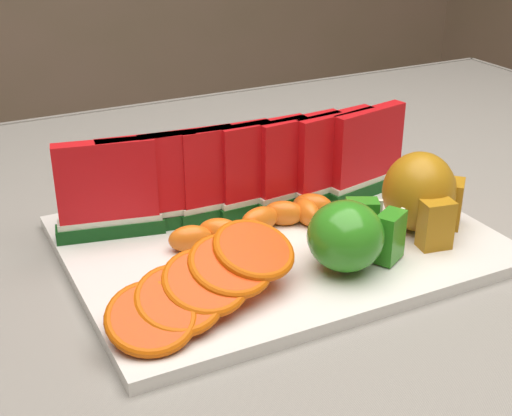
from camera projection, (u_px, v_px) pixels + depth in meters
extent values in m
cube|color=#513621|center=(236.00, 275.00, 0.70)|extent=(1.40, 0.90, 0.03)
cube|color=#513621|center=(442.00, 274.00, 1.44)|extent=(0.06, 0.06, 0.72)
cube|color=gray|center=(236.00, 258.00, 0.69)|extent=(1.52, 1.02, 0.01)
cube|color=gray|center=(101.00, 170.00, 1.15)|extent=(1.52, 0.01, 0.20)
cube|color=silver|center=(277.00, 241.00, 0.70)|extent=(0.40, 0.30, 0.01)
ellipsoid|color=#198118|center=(346.00, 236.00, 0.63)|extent=(0.07, 0.07, 0.06)
cube|color=#198118|center=(390.00, 237.00, 0.65)|extent=(0.04, 0.03, 0.05)
cube|color=beige|center=(395.00, 235.00, 0.65)|extent=(0.03, 0.02, 0.04)
cube|color=#198118|center=(361.00, 223.00, 0.67)|extent=(0.03, 0.03, 0.05)
cube|color=beige|center=(367.00, 222.00, 0.67)|extent=(0.03, 0.02, 0.04)
ellipsoid|color=#AA7612|center=(419.00, 192.00, 0.70)|extent=(0.08, 0.08, 0.08)
cube|color=#AA7612|center=(436.00, 224.00, 0.67)|extent=(0.03, 0.03, 0.05)
cube|color=#AA7612|center=(452.00, 203.00, 0.71)|extent=(0.04, 0.04, 0.05)
cylinder|color=silver|center=(282.00, 155.00, 0.92)|extent=(0.23, 0.23, 0.01)
cube|color=#083812|center=(111.00, 229.00, 0.70)|extent=(0.11, 0.04, 0.01)
cube|color=silver|center=(110.00, 220.00, 0.69)|extent=(0.10, 0.04, 0.01)
cube|color=#B80006|center=(106.00, 180.00, 0.68)|extent=(0.10, 0.04, 0.08)
cube|color=#083812|center=(151.00, 223.00, 0.71)|extent=(0.11, 0.04, 0.01)
cube|color=silver|center=(151.00, 214.00, 0.71)|extent=(0.10, 0.03, 0.01)
cube|color=#B80006|center=(148.00, 175.00, 0.69)|extent=(0.10, 0.03, 0.08)
cube|color=#083812|center=(190.00, 216.00, 0.72)|extent=(0.11, 0.03, 0.01)
cube|color=silver|center=(190.00, 207.00, 0.72)|extent=(0.10, 0.03, 0.01)
cube|color=#B80006|center=(188.00, 169.00, 0.70)|extent=(0.10, 0.02, 0.08)
cube|color=#083812|center=(227.00, 210.00, 0.74)|extent=(0.11, 0.02, 0.01)
cube|color=silver|center=(227.00, 202.00, 0.73)|extent=(0.10, 0.02, 0.01)
cube|color=#B80006|center=(227.00, 164.00, 0.72)|extent=(0.10, 0.02, 0.08)
cube|color=#083812|center=(264.00, 205.00, 0.75)|extent=(0.11, 0.02, 0.01)
cube|color=silver|center=(264.00, 196.00, 0.75)|extent=(0.10, 0.02, 0.01)
cube|color=#B80006|center=(264.00, 159.00, 0.73)|extent=(0.10, 0.02, 0.08)
cube|color=#083812|center=(298.00, 199.00, 0.76)|extent=(0.11, 0.03, 0.01)
cube|color=silver|center=(299.00, 190.00, 0.76)|extent=(0.10, 0.03, 0.01)
cube|color=#B80006|center=(300.00, 154.00, 0.74)|extent=(0.10, 0.02, 0.08)
cube|color=#083812|center=(332.00, 194.00, 0.78)|extent=(0.11, 0.04, 0.01)
cube|color=silver|center=(333.00, 185.00, 0.77)|extent=(0.10, 0.03, 0.01)
cube|color=#B80006|center=(334.00, 149.00, 0.75)|extent=(0.10, 0.03, 0.08)
cube|color=#083812|center=(365.00, 188.00, 0.79)|extent=(0.11, 0.04, 0.01)
cube|color=silver|center=(365.00, 180.00, 0.78)|extent=(0.10, 0.04, 0.01)
cube|color=#B80006|center=(368.00, 144.00, 0.77)|extent=(0.10, 0.04, 0.08)
cylinder|color=#E34200|center=(151.00, 318.00, 0.54)|extent=(0.08, 0.07, 0.03)
torus|color=#BB2600|center=(151.00, 318.00, 0.54)|extent=(0.09, 0.08, 0.03)
cylinder|color=#E34200|center=(179.00, 299.00, 0.56)|extent=(0.07, 0.07, 0.03)
torus|color=#BB2600|center=(179.00, 299.00, 0.56)|extent=(0.08, 0.08, 0.03)
cylinder|color=#E34200|center=(205.00, 282.00, 0.57)|extent=(0.07, 0.07, 0.03)
torus|color=#BB2600|center=(205.00, 282.00, 0.57)|extent=(0.07, 0.07, 0.03)
cylinder|color=#E34200|center=(230.00, 265.00, 0.59)|extent=(0.07, 0.07, 0.03)
torus|color=#BB2600|center=(230.00, 265.00, 0.59)|extent=(0.08, 0.08, 0.03)
cylinder|color=#E34200|center=(254.00, 250.00, 0.60)|extent=(0.08, 0.08, 0.03)
torus|color=#BB2600|center=(254.00, 250.00, 0.60)|extent=(0.09, 0.09, 0.03)
cylinder|color=#E34200|center=(139.00, 197.00, 0.75)|extent=(0.06, 0.06, 0.02)
torus|color=#BB2600|center=(139.00, 197.00, 0.75)|extent=(0.07, 0.07, 0.03)
cylinder|color=#E34200|center=(181.00, 186.00, 0.77)|extent=(0.07, 0.07, 0.02)
torus|color=#BB2600|center=(181.00, 186.00, 0.77)|extent=(0.08, 0.08, 0.03)
cylinder|color=#E34200|center=(222.00, 176.00, 0.79)|extent=(0.07, 0.07, 0.02)
torus|color=#BB2600|center=(222.00, 176.00, 0.79)|extent=(0.08, 0.08, 0.03)
cylinder|color=#E34200|center=(260.00, 166.00, 0.81)|extent=(0.08, 0.08, 0.02)
torus|color=#BB2600|center=(260.00, 166.00, 0.81)|extent=(0.09, 0.09, 0.03)
cylinder|color=#E34200|center=(297.00, 157.00, 0.83)|extent=(0.08, 0.08, 0.02)
torus|color=#BB2600|center=(297.00, 157.00, 0.83)|extent=(0.09, 0.09, 0.03)
ellipsoid|color=red|center=(190.00, 239.00, 0.67)|extent=(0.05, 0.03, 0.03)
ellipsoid|color=red|center=(220.00, 231.00, 0.68)|extent=(0.05, 0.04, 0.03)
ellipsoid|color=red|center=(255.00, 235.00, 0.68)|extent=(0.03, 0.04, 0.03)
ellipsoid|color=red|center=(260.00, 220.00, 0.71)|extent=(0.04, 0.03, 0.03)
ellipsoid|color=red|center=(284.00, 213.00, 0.72)|extent=(0.05, 0.04, 0.03)
ellipsoid|color=red|center=(306.00, 212.00, 0.72)|extent=(0.02, 0.04, 0.03)
ellipsoid|color=red|center=(313.00, 206.00, 0.74)|extent=(0.05, 0.04, 0.03)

